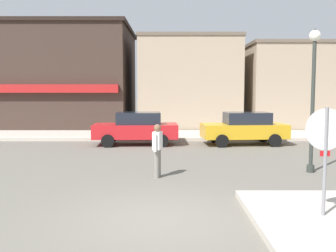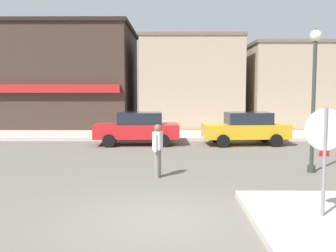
{
  "view_description": "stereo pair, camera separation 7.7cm",
  "coord_description": "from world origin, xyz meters",
  "px_view_note": "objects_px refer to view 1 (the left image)",
  "views": [
    {
      "loc": [
        0.14,
        -7.78,
        2.64
      ],
      "look_at": [
        0.13,
        4.5,
        1.5
      ],
      "focal_mm": 42.0,
      "sensor_mm": 36.0,
      "label": 1
    },
    {
      "loc": [
        0.22,
        -7.78,
        2.64
      ],
      "look_at": [
        0.13,
        4.5,
        1.5
      ],
      "focal_mm": 42.0,
      "sensor_mm": 36.0,
      "label": 2
    }
  ],
  "objects_px": {
    "stop_sign": "(326,147)",
    "parked_car_second": "(245,128)",
    "lamp_post": "(314,79)",
    "parked_car_nearest": "(137,128)",
    "pedestrian_crossing_near": "(158,149)"
  },
  "relations": [
    {
      "from": "pedestrian_crossing_near",
      "to": "parked_car_second",
      "type": "bearing_deg",
      "value": 60.58
    },
    {
      "from": "stop_sign",
      "to": "parked_car_nearest",
      "type": "height_order",
      "value": "stop_sign"
    },
    {
      "from": "stop_sign",
      "to": "lamp_post",
      "type": "distance_m",
      "value": 5.21
    },
    {
      "from": "stop_sign",
      "to": "parked_car_second",
      "type": "relative_size",
      "value": 0.56
    },
    {
      "from": "stop_sign",
      "to": "parked_car_nearest",
      "type": "relative_size",
      "value": 0.57
    },
    {
      "from": "lamp_post",
      "to": "parked_car_nearest",
      "type": "height_order",
      "value": "lamp_post"
    },
    {
      "from": "parked_car_second",
      "to": "lamp_post",
      "type": "bearing_deg",
      "value": -82.0
    },
    {
      "from": "stop_sign",
      "to": "parked_car_nearest",
      "type": "xyz_separation_m",
      "value": [
        -4.6,
        11.08,
        -0.71
      ]
    },
    {
      "from": "parked_car_nearest",
      "to": "pedestrian_crossing_near",
      "type": "bearing_deg",
      "value": -80.32
    },
    {
      "from": "lamp_post",
      "to": "parked_car_second",
      "type": "relative_size",
      "value": 1.1
    },
    {
      "from": "stop_sign",
      "to": "parked_car_second",
      "type": "bearing_deg",
      "value": 86.97
    },
    {
      "from": "pedestrian_crossing_near",
      "to": "lamp_post",
      "type": "bearing_deg",
      "value": 8.48
    },
    {
      "from": "lamp_post",
      "to": "parked_car_nearest",
      "type": "bearing_deg",
      "value": 134.01
    },
    {
      "from": "parked_car_nearest",
      "to": "parked_car_second",
      "type": "relative_size",
      "value": 0.99
    },
    {
      "from": "parked_car_nearest",
      "to": "pedestrian_crossing_near",
      "type": "height_order",
      "value": "pedestrian_crossing_near"
    }
  ]
}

